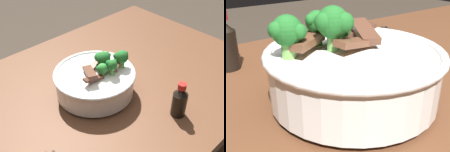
# 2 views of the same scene
# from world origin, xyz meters

# --- Properties ---
(dining_table) EXTENTS (1.46, 0.79, 0.76)m
(dining_table) POSITION_xyz_m (0.00, 0.00, 0.62)
(dining_table) COLOR #56331E
(dining_table) RESTS_ON ground
(rice_bowl) EXTENTS (0.26, 0.26, 0.15)m
(rice_bowl) POSITION_xyz_m (0.12, -0.01, 0.81)
(rice_bowl) COLOR white
(rice_bowl) RESTS_ON dining_table
(soy_sauce_bottle) EXTENTS (0.04, 0.04, 0.11)m
(soy_sauce_bottle) POSITION_xyz_m (0.23, -0.25, 0.81)
(soy_sauce_bottle) COLOR black
(soy_sauce_bottle) RESTS_ON dining_table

